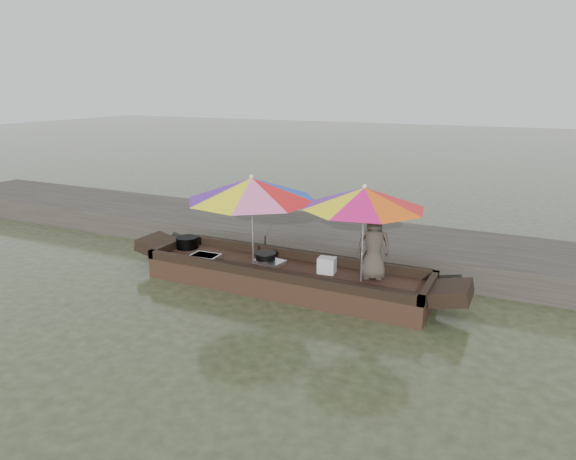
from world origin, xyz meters
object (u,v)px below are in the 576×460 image
at_px(charcoal_grill, 265,258).
at_px(vendor, 374,246).
at_px(boat_hull, 285,278).
at_px(cooking_pot, 187,243).
at_px(tray_scallop, 270,262).
at_px(umbrella_stern, 363,234).
at_px(tray_crayfish, 205,257).
at_px(supply_bag, 327,265).
at_px(umbrella_bow, 252,220).

relative_size(charcoal_grill, vendor, 0.32).
relative_size(boat_hull, cooking_pot, 11.88).
xyz_separation_m(tray_scallop, umbrella_stern, (1.68, -0.12, 0.74)).
bearing_deg(cooking_pot, tray_crayfish, -30.83).
bearing_deg(boat_hull, supply_bag, 9.18).
bearing_deg(tray_crayfish, umbrella_bow, 13.37).
height_order(boat_hull, supply_bag, supply_bag).
bearing_deg(umbrella_bow, vendor, 5.36).
bearing_deg(vendor, cooking_pot, -16.54).
xyz_separation_m(charcoal_grill, umbrella_bow, (-0.17, -0.13, 0.69)).
bearing_deg(charcoal_grill, umbrella_stern, -4.34).
relative_size(vendor, umbrella_bow, 0.49).
bearing_deg(boat_hull, tray_crayfish, -172.17).
height_order(tray_scallop, umbrella_stern, umbrella_stern).
distance_m(umbrella_bow, umbrella_stern, 1.95).
height_order(cooking_pot, umbrella_bow, umbrella_bow).
height_order(tray_crayfish, charcoal_grill, charcoal_grill).
distance_m(boat_hull, charcoal_grill, 0.54).
distance_m(vendor, umbrella_stern, 0.33).
bearing_deg(tray_scallop, boat_hull, -18.15).
xyz_separation_m(tray_crayfish, vendor, (2.94, 0.40, 0.50)).
height_order(boat_hull, vendor, vendor).
distance_m(tray_scallop, vendor, 1.89).
height_order(charcoal_grill, vendor, vendor).
height_order(tray_crayfish, supply_bag, supply_bag).
xyz_separation_m(tray_crayfish, tray_scallop, (1.12, 0.32, -0.01)).
height_order(boat_hull, cooking_pot, cooking_pot).
xyz_separation_m(boat_hull, cooking_pot, (-2.18, 0.21, 0.28)).
bearing_deg(tray_crayfish, tray_scallop, 15.94).
relative_size(umbrella_bow, umbrella_stern, 1.18).
xyz_separation_m(boat_hull, umbrella_bow, (-0.62, 0.00, 0.95)).
xyz_separation_m(tray_scallop, supply_bag, (1.06, -0.00, 0.10)).
bearing_deg(umbrella_stern, charcoal_grill, 175.66).
xyz_separation_m(boat_hull, tray_scallop, (-0.36, 0.12, 0.21)).
xyz_separation_m(tray_scallop, vendor, (1.81, 0.08, 0.52)).
relative_size(tray_scallop, supply_bag, 1.77).
bearing_deg(tray_crayfish, supply_bag, 8.27).
xyz_separation_m(boat_hull, tray_crayfish, (-1.48, -0.20, 0.22)).
distance_m(charcoal_grill, umbrella_stern, 1.91).
relative_size(boat_hull, umbrella_stern, 2.57).
height_order(boat_hull, charcoal_grill, charcoal_grill).
bearing_deg(umbrella_stern, tray_crayfish, -175.85).
distance_m(cooking_pot, supply_bag, 2.88).
distance_m(supply_bag, umbrella_stern, 0.90).
distance_m(boat_hull, cooking_pot, 2.21).
relative_size(tray_crayfish, vendor, 0.46).
xyz_separation_m(tray_crayfish, charcoal_grill, (1.03, 0.34, 0.04)).
relative_size(supply_bag, umbrella_bow, 0.13).
relative_size(boat_hull, tray_crayfish, 9.77).
bearing_deg(boat_hull, vendor, 7.63).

